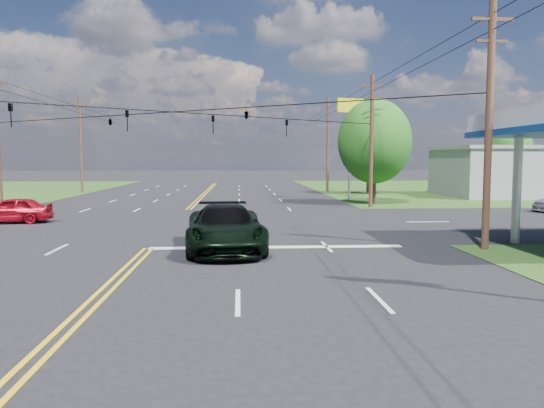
{
  "coord_description": "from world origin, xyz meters",
  "views": [
    {
      "loc": [
        3.57,
        -16.7,
        3.49
      ],
      "look_at": [
        4.94,
        6.0,
        1.57
      ],
      "focal_mm": 35.0,
      "sensor_mm": 36.0,
      "label": 1
    }
  ],
  "objects": [
    {
      "name": "ground",
      "position": [
        0.0,
        12.0,
        0.0
      ],
      "size": [
        280.0,
        280.0,
        0.0
      ],
      "primitive_type": "plane",
      "color": "black",
      "rests_on": "ground"
    },
    {
      "name": "tree_far_r",
      "position": [
        34.0,
        42.0,
        4.54
      ],
      "size": [
        5.32,
        5.32,
        7.63
      ],
      "color": "#3E261A",
      "rests_on": "ground"
    },
    {
      "name": "sedan_red",
      "position": [
        -8.95,
        13.0,
        0.71
      ],
      "size": [
        4.36,
        2.18,
        1.43
      ],
      "primitive_type": "imported",
      "rotation": [
        0.0,
        0.0,
        -1.45
      ],
      "color": "#A10B19",
      "rests_on": "ground"
    },
    {
      "name": "power_lines",
      "position": [
        0.0,
        10.0,
        8.6
      ],
      "size": [
        26.04,
        100.0,
        0.64
      ],
      "color": "black",
      "rests_on": "ground"
    },
    {
      "name": "span_wire_signals",
      "position": [
        0.0,
        12.0,
        6.0
      ],
      "size": [
        26.0,
        18.0,
        1.13
      ],
      "color": "black",
      "rests_on": "ground"
    },
    {
      "name": "retail_ne",
      "position": [
        30.0,
        32.0,
        2.2
      ],
      "size": [
        14.0,
        10.0,
        4.4
      ],
      "primitive_type": "cube",
      "color": "gray",
      "rests_on": "ground"
    },
    {
      "name": "stop_bar",
      "position": [
        5.0,
        4.0,
        0.0
      ],
      "size": [
        10.0,
        0.5,
        0.02
      ],
      "primitive_type": "cube",
      "color": "silver",
      "rests_on": "ground"
    },
    {
      "name": "pole_se",
      "position": [
        13.0,
        3.0,
        4.92
      ],
      "size": [
        1.6,
        0.28,
        9.5
      ],
      "color": "#3E261A",
      "rests_on": "ground"
    },
    {
      "name": "polesign_ne",
      "position": [
        13.0,
        28.53,
        6.85
      ],
      "size": [
        2.38,
        0.8,
        8.68
      ],
      "color": "#A5A5AA",
      "rests_on": "ground"
    },
    {
      "name": "grass_ne",
      "position": [
        35.0,
        44.0,
        0.0
      ],
      "size": [
        46.0,
        48.0,
        0.03
      ],
      "primitive_type": "cube",
      "color": "#2A4415",
      "rests_on": "ground"
    },
    {
      "name": "pole_right_far",
      "position": [
        13.0,
        40.0,
        5.17
      ],
      "size": [
        1.6,
        0.28,
        10.0
      ],
      "color": "#3E261A",
      "rests_on": "ground"
    },
    {
      "name": "pole_left_far",
      "position": [
        -13.0,
        40.0,
        5.17
      ],
      "size": [
        1.6,
        0.28,
        10.0
      ],
      "color": "#3E261A",
      "rests_on": "ground"
    },
    {
      "name": "tree_right_a",
      "position": [
        14.0,
        24.0,
        4.87
      ],
      "size": [
        5.7,
        5.7,
        8.18
      ],
      "color": "#3E261A",
      "rests_on": "ground"
    },
    {
      "name": "tree_right_b",
      "position": [
        16.5,
        36.0,
        4.22
      ],
      "size": [
        4.94,
        4.94,
        7.09
      ],
      "color": "#3E261A",
      "rests_on": "ground"
    },
    {
      "name": "pole_ne",
      "position": [
        13.0,
        21.0,
        4.92
      ],
      "size": [
        1.6,
        0.28,
        9.5
      ],
      "color": "#3E261A",
      "rests_on": "ground"
    },
    {
      "name": "suv_black",
      "position": [
        3.0,
        3.5,
        0.86
      ],
      "size": [
        2.83,
        6.11,
        1.73
      ],
      "primitive_type": "imported",
      "rotation": [
        0.0,
        0.0,
        0.07
      ],
      "color": "black",
      "rests_on": "ground"
    },
    {
      "name": "pickup_dkgreen",
      "position": [
        3.0,
        3.5,
        0.86
      ],
      "size": [
        3.24,
        6.39,
        1.73
      ],
      "primitive_type": "imported",
      "rotation": [
        0.0,
        0.0,
        0.06
      ],
      "color": "black",
      "rests_on": "ground"
    }
  ]
}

